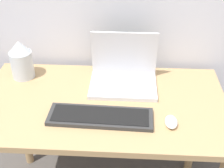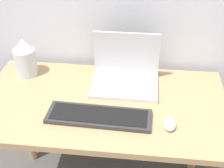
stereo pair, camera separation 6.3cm
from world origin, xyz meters
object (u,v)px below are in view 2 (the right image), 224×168
Objects in this scene: mouse at (169,124)px; vase at (25,57)px; laptop at (125,74)px; keyboard at (98,116)px.

vase reaches higher than mouse.
laptop is 3.86× the size of mouse.
mouse is at bearing -55.50° from laptop.
vase is (-0.53, 0.03, 0.04)m from laptop.
laptop is 0.53m from vase.
keyboard is 0.31m from mouse.
laptop is 0.31m from keyboard.
laptop reaches higher than vase.
mouse is (0.31, -0.02, 0.01)m from keyboard.
mouse is 0.82m from vase.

